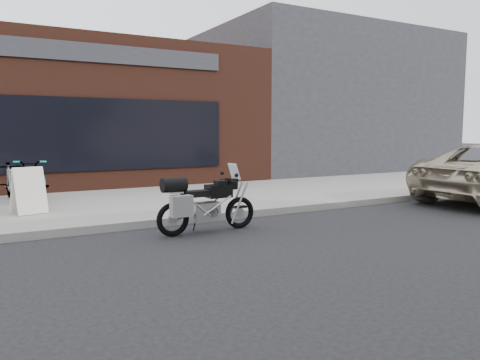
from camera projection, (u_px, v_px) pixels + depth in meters
ground at (328, 281)px, 5.61m from camera, size 120.00×120.00×0.00m
near_sidewalk at (146, 200)px, 11.69m from camera, size 44.00×6.00×0.15m
storefront at (29, 118)px, 16.56m from camera, size 14.00×10.07×4.50m
neighbour_building at (303, 106)px, 22.31m from camera, size 10.00×10.00×6.00m
motorcycle at (202, 204)px, 8.19m from camera, size 1.92×0.65×1.21m
bicycle_front at (36, 181)px, 10.58m from camera, size 1.22×2.04×1.01m
bicycle_rear at (10, 182)px, 11.02m from camera, size 0.48×1.51×0.90m
sandwich_sign at (28, 190)px, 9.34m from camera, size 0.69×0.65×0.93m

